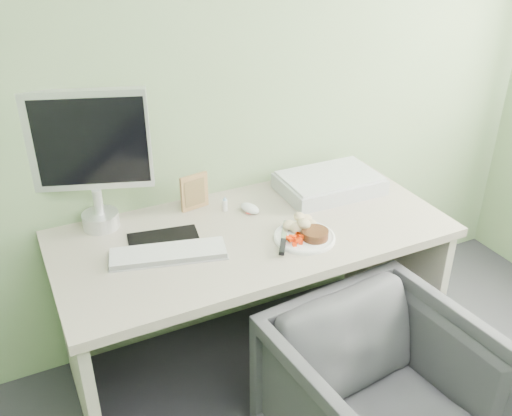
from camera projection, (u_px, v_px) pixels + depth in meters
name	position (u px, v px, depth m)	size (l,w,h in m)	color
wall_back	(213.00, 57.00, 2.32)	(3.50, 3.50, 0.00)	gray
desk	(253.00, 267.00, 2.41)	(1.60, 0.75, 0.73)	#B1A495
plate	(304.00, 237.00, 2.26)	(0.24, 0.24, 0.01)	white
steak	(315.00, 234.00, 2.24)	(0.11, 0.11, 0.03)	black
potato_pile	(303.00, 222.00, 2.30)	(0.11, 0.08, 0.06)	tan
carrot_heap	(295.00, 238.00, 2.21)	(0.06, 0.05, 0.04)	red
steak_knife	(283.00, 241.00, 2.20)	(0.15, 0.22, 0.02)	silver
mousepad	(165.00, 245.00, 2.22)	(0.28, 0.24, 0.00)	black
keyboard	(168.00, 253.00, 2.15)	(0.43, 0.13, 0.02)	white
computer_mouse	(250.00, 208.00, 2.45)	(0.06, 0.10, 0.04)	white
photo_frame	(194.00, 192.00, 2.45)	(0.13, 0.02, 0.16)	olive
eyedrop_bottle	(225.00, 204.00, 2.45)	(0.02, 0.02, 0.07)	white
scanner	(329.00, 184.00, 2.62)	(0.45, 0.30, 0.07)	#BABEC2
monitor	(90.00, 153.00, 2.21)	(0.47, 0.20, 0.57)	silver
desk_chair	(382.00, 403.00, 2.05)	(0.69, 0.71, 0.65)	#323236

